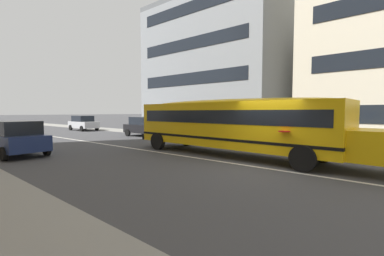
# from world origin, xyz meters

# --- Properties ---
(ground_plane) EXTENTS (400.00, 400.00, 0.00)m
(ground_plane) POSITION_xyz_m (0.00, 0.00, 0.00)
(ground_plane) COLOR #424244
(sidewalk_far) EXTENTS (120.00, 3.00, 0.01)m
(sidewalk_far) POSITION_xyz_m (0.00, 7.83, 0.01)
(sidewalk_far) COLOR gray
(sidewalk_far) RESTS_ON ground_plane
(lane_centreline) EXTENTS (110.00, 0.16, 0.01)m
(lane_centreline) POSITION_xyz_m (0.00, 0.00, 0.00)
(lane_centreline) COLOR silver
(lane_centreline) RESTS_ON ground_plane
(school_bus) EXTENTS (11.97, 3.11, 2.66)m
(school_bus) POSITION_xyz_m (-2.27, 1.60, 1.58)
(school_bus) COLOR yellow
(school_bus) RESTS_ON ground_plane
(parked_car_silver_by_lamppost) EXTENTS (3.91, 1.89, 1.64)m
(parked_car_silver_by_lamppost) POSITION_xyz_m (-23.64, 5.11, 0.84)
(parked_car_silver_by_lamppost) COLOR #B7BABF
(parked_car_silver_by_lamppost) RESTS_ON ground_plane
(parked_car_black_by_entrance) EXTENTS (3.91, 1.90, 1.64)m
(parked_car_black_by_entrance) POSITION_xyz_m (-12.94, 5.08, 0.84)
(parked_car_black_by_entrance) COLOR black
(parked_car_black_by_entrance) RESTS_ON ground_plane
(parked_car_dark_blue_near_corner) EXTENTS (3.97, 2.01, 1.64)m
(parked_car_dark_blue_near_corner) POSITION_xyz_m (-10.14, -5.01, 0.84)
(parked_car_dark_blue_near_corner) COLOR navy
(parked_car_dark_blue_near_corner) RESTS_ON ground_plane
(apartment_block_far_left) EXTENTS (14.21, 11.37, 13.30)m
(apartment_block_far_left) POSITION_xyz_m (-11.59, 14.99, 6.65)
(apartment_block_far_left) COLOR gray
(apartment_block_far_left) RESTS_ON ground_plane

